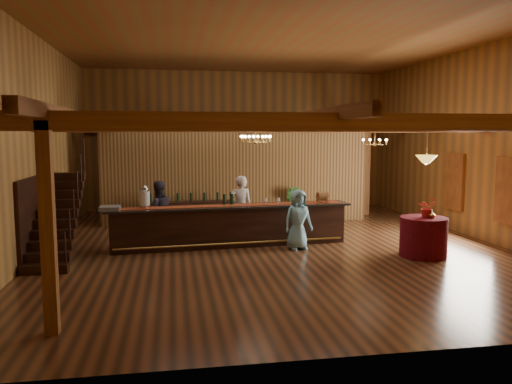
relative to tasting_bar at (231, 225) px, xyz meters
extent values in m
plane|color=brown|center=(1.14, -0.01, -0.56)|extent=(14.00, 14.00, 0.00)
plane|color=brown|center=(1.14, -0.01, 4.94)|extent=(14.00, 14.00, 0.00)
cube|color=#A7712F|center=(1.14, 6.99, 2.19)|extent=(12.00, 0.10, 5.50)
cube|color=#A7712F|center=(1.14, -7.01, 2.19)|extent=(12.00, 0.10, 5.50)
cube|color=#A7712F|center=(-4.86, -0.01, 2.19)|extent=(0.10, 14.00, 5.50)
cube|color=#A7712F|center=(7.14, -0.01, 2.19)|extent=(0.10, 14.00, 5.50)
cube|color=#A8672D|center=(1.14, -5.51, 2.64)|extent=(11.90, 0.20, 0.28)
cube|color=#A8672D|center=(1.14, -3.01, 2.64)|extent=(11.90, 0.20, 0.28)
cube|color=#A8672D|center=(1.14, -0.51, 2.64)|extent=(11.90, 0.20, 0.28)
cube|color=#A8672D|center=(1.14, 1.99, 2.64)|extent=(11.90, 0.20, 0.28)
cube|color=#A8672D|center=(1.14, 4.49, 2.64)|extent=(11.90, 0.20, 0.28)
cube|color=#A8672D|center=(1.14, 6.79, 2.64)|extent=(11.90, 0.20, 0.28)
cube|color=#A8672D|center=(-3.36, -0.01, 2.78)|extent=(0.18, 13.90, 0.22)
cube|color=#A8672D|center=(1.14, -0.01, 2.78)|extent=(0.18, 13.90, 0.22)
cube|color=#A8672D|center=(5.64, -0.01, 2.78)|extent=(0.18, 13.90, 0.22)
cube|color=#A8672D|center=(-3.36, 4.49, 1.04)|extent=(0.20, 0.20, 3.20)
cube|color=#A8672D|center=(5.64, 4.49, 1.04)|extent=(0.20, 0.20, 3.20)
cube|color=#A8672D|center=(-3.36, -5.51, 1.04)|extent=(0.20, 0.20, 3.20)
cube|color=olive|center=(0.64, 3.49, 0.99)|extent=(9.00, 0.18, 3.10)
cube|color=white|center=(7.09, -1.61, 0.99)|extent=(0.12, 1.05, 1.75)
cube|color=white|center=(7.09, 0.99, 0.99)|extent=(0.12, 1.05, 1.75)
cube|color=black|center=(-4.31, -2.01, -0.46)|extent=(1.00, 0.28, 0.20)
cube|color=black|center=(-4.31, -1.73, -0.26)|extent=(1.00, 0.28, 0.20)
cube|color=black|center=(-4.31, -1.45, -0.06)|extent=(1.00, 0.28, 0.20)
cube|color=black|center=(-4.31, -1.17, 0.14)|extent=(1.00, 0.28, 0.20)
cube|color=black|center=(-4.31, -0.89, 0.34)|extent=(1.00, 0.28, 0.20)
cube|color=black|center=(-4.31, -0.61, 0.54)|extent=(1.00, 0.28, 0.20)
cube|color=black|center=(-4.31, -0.33, 0.74)|extent=(1.00, 0.28, 0.20)
cube|color=black|center=(-4.31, -0.05, 0.94)|extent=(1.00, 0.28, 0.20)
cube|color=black|center=(-4.31, 0.23, 1.14)|extent=(1.00, 0.28, 0.20)
cube|color=black|center=(-4.31, 0.51, 1.34)|extent=(1.00, 0.28, 0.20)
cube|color=black|center=(2.14, 5.49, -0.01)|extent=(1.20, 0.60, 1.10)
cube|color=brown|center=(-0.86, 5.49, -0.06)|extent=(1.00, 0.60, 1.00)
cube|color=black|center=(0.00, 0.00, -0.03)|extent=(6.32, 1.16, 1.05)
cube|color=black|center=(0.00, 0.00, 0.52)|extent=(6.64, 1.32, 0.05)
cube|color=maroon|center=(0.00, 0.00, 0.55)|extent=(6.19, 0.89, 0.01)
cylinder|color=tan|center=(0.00, -0.42, -0.40)|extent=(6.06, 0.52, 0.05)
cylinder|color=silver|center=(-2.24, -0.12, 0.58)|extent=(0.18, 0.18, 0.08)
cylinder|color=silver|center=(-2.24, -0.12, 0.80)|extent=(0.26, 0.26, 0.36)
sphere|color=silver|center=(-2.24, -0.12, 1.05)|extent=(0.18, 0.18, 0.18)
cube|color=gray|center=(-3.09, -0.29, 0.59)|extent=(0.50, 0.50, 0.10)
cube|color=brown|center=(2.45, 0.15, 0.69)|extent=(0.06, 0.06, 0.30)
cube|color=brown|center=(2.73, 0.15, 0.69)|extent=(0.06, 0.06, 0.30)
cylinder|color=brown|center=(2.59, 0.15, 0.72)|extent=(0.24, 0.24, 0.24)
cylinder|color=black|center=(-0.16, 0.12, 0.69)|extent=(0.07, 0.07, 0.30)
cylinder|color=black|center=(0.04, 0.13, 0.69)|extent=(0.07, 0.07, 0.30)
cylinder|color=black|center=(0.05, 0.13, 0.69)|extent=(0.07, 0.07, 0.30)
cube|color=black|center=(-0.94, 2.97, -0.14)|extent=(2.98, 0.50, 0.84)
cylinder|color=maroon|center=(4.54, -1.97, -0.07)|extent=(1.13, 1.13, 0.98)
cylinder|color=tan|center=(0.64, -0.30, 2.44)|extent=(0.02, 0.02, 0.41)
sphere|color=tan|center=(0.64, -0.30, 2.24)|extent=(0.12, 0.12, 0.12)
torus|color=tan|center=(0.64, -0.30, 2.34)|extent=(0.80, 0.80, 0.04)
cylinder|color=tan|center=(4.77, 1.75, 2.38)|extent=(0.02, 0.02, 0.52)
sphere|color=tan|center=(4.77, 1.75, 2.12)|extent=(0.12, 0.12, 0.12)
torus|color=tan|center=(4.77, 1.75, 2.22)|extent=(0.80, 0.80, 0.04)
cylinder|color=tan|center=(4.54, -1.97, 2.24)|extent=(0.02, 0.02, 0.80)
cone|color=gold|center=(4.54, -1.97, 1.84)|extent=(0.52, 0.52, 0.20)
imported|color=silver|center=(0.37, 0.73, 0.36)|extent=(0.69, 0.47, 1.85)
imported|color=#302D3D|center=(-1.94, 0.72, 0.31)|extent=(1.00, 0.88, 1.73)
imported|color=#7AC1D8|center=(1.69, -0.68, 0.23)|extent=(0.86, 0.65, 1.57)
imported|color=#295521|center=(2.45, 3.27, 0.07)|extent=(0.84, 0.77, 1.26)
imported|color=red|center=(4.61, -1.96, 0.66)|extent=(0.52, 0.48, 0.48)
imported|color=tan|center=(4.67, -2.09, 0.56)|extent=(0.16, 0.16, 0.27)
camera|label=1|loc=(-1.52, -13.17, 2.44)|focal=35.00mm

